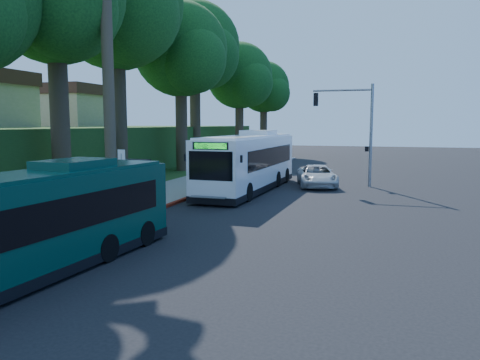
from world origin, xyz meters
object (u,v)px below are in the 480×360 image
(pickup, at_px, (317,176))
(bus_shelter, at_px, (113,174))
(white_bus, at_px, (250,161))
(teal_bus, at_px, (35,222))

(pickup, bearing_deg, bus_shelter, -139.86)
(white_bus, xyz_separation_m, teal_bus, (-1.01, -18.33, -0.33))
(white_bus, bearing_deg, bus_shelter, -116.70)
(pickup, bearing_deg, teal_bus, -116.91)
(teal_bus, bearing_deg, bus_shelter, 115.16)
(white_bus, xyz_separation_m, pickup, (3.92, 3.24, -1.16))
(bus_shelter, relative_size, pickup, 0.60)
(white_bus, height_order, pickup, white_bus)
(bus_shelter, xyz_separation_m, teal_bus, (3.65, -9.69, -0.24))
(white_bus, height_order, teal_bus, white_bus)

